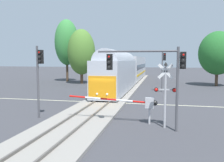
# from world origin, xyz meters

# --- Properties ---
(ground_plane) EXTENTS (220.00, 220.00, 0.00)m
(ground_plane) POSITION_xyz_m (0.00, 0.00, 0.00)
(ground_plane) COLOR #3D3D42
(road_centre_stripe) EXTENTS (44.00, 0.20, 0.01)m
(road_centre_stripe) POSITION_xyz_m (0.00, 0.00, 0.00)
(road_centre_stripe) COLOR beige
(road_centre_stripe) RESTS_ON ground
(railway_track) EXTENTS (4.40, 80.00, 0.32)m
(railway_track) POSITION_xyz_m (0.00, 0.00, 0.10)
(railway_track) COLOR gray
(railway_track) RESTS_ON ground
(commuter_train) EXTENTS (3.04, 40.29, 5.16)m
(commuter_train) POSITION_xyz_m (0.00, 17.68, 2.78)
(commuter_train) COLOR #B2B7C1
(commuter_train) RESTS_ON railway_track
(crossing_gate_near) EXTENTS (6.24, 0.40, 1.80)m
(crossing_gate_near) POSITION_xyz_m (4.09, -6.98, 1.43)
(crossing_gate_near) COLOR #B7B7BC
(crossing_gate_near) RESTS_ON ground
(crossing_signal_mast) EXTENTS (1.36, 0.44, 4.18)m
(crossing_signal_mast) POSITION_xyz_m (5.82, -7.69, 2.55)
(crossing_signal_mast) COLOR #B2B2B7
(crossing_signal_mast) RESTS_ON ground
(traffic_signal_median) EXTENTS (0.53, 0.38, 5.33)m
(traffic_signal_median) POSITION_xyz_m (-3.20, -7.01, 3.57)
(traffic_signal_median) COLOR #4C4C51
(traffic_signal_median) RESTS_ON ground
(traffic_signal_far_side) EXTENTS (0.53, 0.38, 5.52)m
(traffic_signal_far_side) POSITION_xyz_m (5.84, 8.95, 3.70)
(traffic_signal_far_side) COLOR #4C4C51
(traffic_signal_far_side) RESTS_ON ground
(traffic_signal_near_right) EXTENTS (5.31, 0.38, 5.08)m
(traffic_signal_near_right) POSITION_xyz_m (5.05, -8.28, 3.85)
(traffic_signal_near_right) COLOR #4C4C51
(traffic_signal_near_right) RESTS_ON ground
(pine_left_background) EXTENTS (4.69, 4.69, 12.22)m
(pine_left_background) POSITION_xyz_m (-12.78, 20.57, 7.71)
(pine_left_background) COLOR #4C3828
(pine_left_background) RESTS_ON ground
(oak_behind_train) EXTENTS (4.93, 4.93, 9.78)m
(oak_behind_train) POSITION_xyz_m (-8.50, 17.08, 5.69)
(oak_behind_train) COLOR brown
(oak_behind_train) RESTS_ON ground
(maple_right_background) EXTENTS (5.99, 5.99, 8.95)m
(maple_right_background) POSITION_xyz_m (14.52, 18.03, 5.39)
(maple_right_background) COLOR #4C3828
(maple_right_background) RESTS_ON ground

